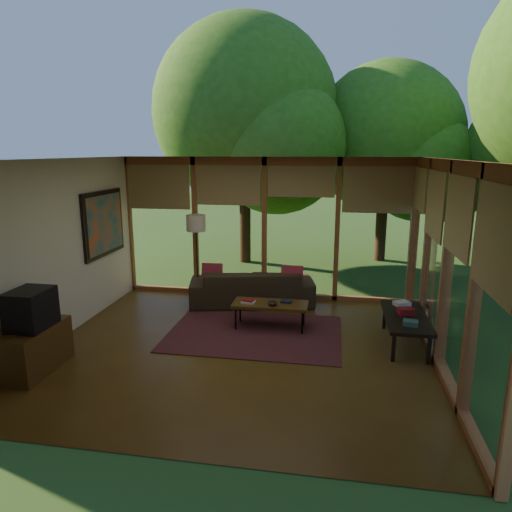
% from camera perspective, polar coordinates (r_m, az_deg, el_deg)
% --- Properties ---
extents(floor, '(5.50, 5.50, 0.00)m').
position_cam_1_polar(floor, '(6.77, -2.26, -11.47)').
color(floor, brown).
rests_on(floor, ground).
extents(ceiling, '(5.50, 5.50, 0.00)m').
position_cam_1_polar(ceiling, '(6.16, -2.49, 12.01)').
color(ceiling, silver).
rests_on(ceiling, ground).
extents(wall_left, '(0.04, 5.00, 2.70)m').
position_cam_1_polar(wall_left, '(7.40, -23.67, 0.56)').
color(wall_left, silver).
rests_on(wall_left, ground).
extents(wall_front, '(5.50, 0.04, 2.70)m').
position_cam_1_polar(wall_front, '(4.03, -9.89, -8.41)').
color(wall_front, silver).
rests_on(wall_front, ground).
extents(window_wall_back, '(5.50, 0.12, 2.70)m').
position_cam_1_polar(window_wall_back, '(8.74, 1.06, 3.44)').
color(window_wall_back, '#A15B32').
rests_on(window_wall_back, ground).
extents(window_wall_right, '(0.12, 5.00, 2.70)m').
position_cam_1_polar(window_wall_right, '(6.37, 22.63, -1.24)').
color(window_wall_right, '#A15B32').
rests_on(window_wall_right, ground).
extents(tree_nw, '(4.48, 4.48, 5.95)m').
position_cam_1_polar(tree_nw, '(11.63, -1.39, 17.46)').
color(tree_nw, '#3C2515').
rests_on(tree_nw, ground).
extents(tree_ne, '(3.73, 3.73, 4.98)m').
position_cam_1_polar(tree_ne, '(12.23, 15.98, 13.94)').
color(tree_ne, '#3C2515').
rests_on(tree_ne, ground).
extents(rug, '(2.68, 1.90, 0.01)m').
position_cam_1_polar(rug, '(7.28, -0.19, -9.61)').
color(rug, maroon).
rests_on(rug, floor).
extents(sofa, '(2.41, 1.35, 0.66)m').
position_cam_1_polar(sofa, '(8.52, -0.51, -3.85)').
color(sofa, '#332819').
rests_on(sofa, floor).
extents(pillow_left, '(0.37, 0.20, 0.39)m').
position_cam_1_polar(pillow_left, '(8.57, -5.51, -2.19)').
color(pillow_left, maroon).
rests_on(pillow_left, sofa).
extents(pillow_right, '(0.39, 0.21, 0.41)m').
position_cam_1_polar(pillow_right, '(8.31, 4.53, -2.59)').
color(pillow_right, maroon).
rests_on(pillow_right, sofa).
extents(ct_book_lower, '(0.22, 0.17, 0.03)m').
position_cam_1_polar(ct_book_lower, '(7.35, -0.98, -5.76)').
color(ct_book_lower, beige).
rests_on(ct_book_lower, coffee_table).
extents(ct_book_upper, '(0.19, 0.16, 0.03)m').
position_cam_1_polar(ct_book_upper, '(7.34, -0.98, -5.55)').
color(ct_book_upper, maroon).
rests_on(ct_book_upper, coffee_table).
extents(ct_book_side, '(0.19, 0.15, 0.03)m').
position_cam_1_polar(ct_book_side, '(7.39, 3.80, -5.70)').
color(ct_book_side, black).
rests_on(ct_book_side, coffee_table).
extents(ct_bowl, '(0.16, 0.16, 0.07)m').
position_cam_1_polar(ct_bowl, '(7.23, 2.07, -5.91)').
color(ct_bowl, black).
rests_on(ct_bowl, coffee_table).
extents(media_cabinet, '(0.50, 1.00, 0.60)m').
position_cam_1_polar(media_cabinet, '(6.69, -26.00, -10.40)').
color(media_cabinet, '#533616').
rests_on(media_cabinet, floor).
extents(television, '(0.45, 0.55, 0.50)m').
position_cam_1_polar(television, '(6.49, -26.34, -5.94)').
color(television, black).
rests_on(television, media_cabinet).
extents(console_book_a, '(0.22, 0.17, 0.07)m').
position_cam_1_polar(console_book_a, '(6.69, 18.74, -7.95)').
color(console_book_a, '#345B53').
rests_on(console_book_a, side_console).
extents(console_book_b, '(0.24, 0.20, 0.10)m').
position_cam_1_polar(console_book_b, '(7.11, 18.21, -6.57)').
color(console_book_b, maroon).
rests_on(console_book_b, side_console).
extents(console_book_c, '(0.29, 0.26, 0.06)m').
position_cam_1_polar(console_book_c, '(7.49, 17.77, -5.67)').
color(console_book_c, beige).
rests_on(console_book_c, side_console).
extents(floor_lamp, '(0.36, 0.36, 1.65)m').
position_cam_1_polar(floor_lamp, '(8.55, -7.50, 3.49)').
color(floor_lamp, black).
rests_on(floor_lamp, floor).
extents(coffee_table, '(1.20, 0.50, 0.43)m').
position_cam_1_polar(coffee_table, '(7.36, 1.79, -6.15)').
color(coffee_table, '#533616').
rests_on(coffee_table, floor).
extents(side_console, '(0.60, 1.40, 0.46)m').
position_cam_1_polar(side_console, '(7.09, 18.21, -7.42)').
color(side_console, black).
rests_on(side_console, floor).
extents(wall_painting, '(0.06, 1.35, 1.15)m').
position_cam_1_polar(wall_painting, '(8.53, -18.49, 3.89)').
color(wall_painting, black).
rests_on(wall_painting, wall_left).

